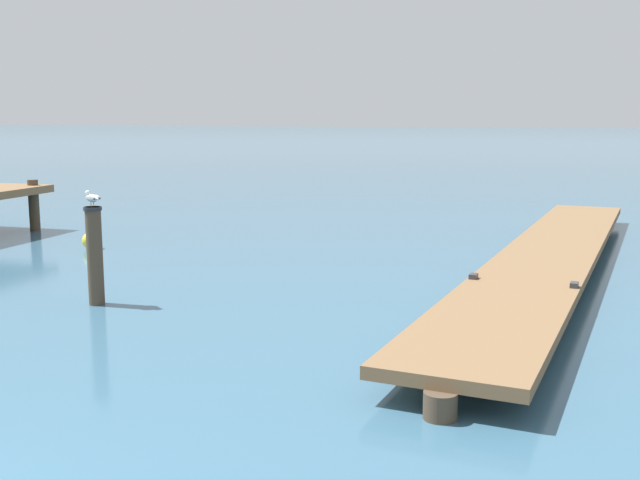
# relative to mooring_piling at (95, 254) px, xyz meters

# --- Properties ---
(floating_dock) EXTENTS (2.91, 16.79, 0.53)m
(floating_dock) POSITION_rel_mooring_piling_xyz_m (6.93, 5.38, -0.50)
(floating_dock) COLOR brown
(floating_dock) RESTS_ON ground
(mooring_piling) EXTENTS (0.30, 0.30, 1.65)m
(mooring_piling) POSITION_rel_mooring_piling_xyz_m (0.00, 0.00, 0.00)
(mooring_piling) COLOR #4C3D2D
(mooring_piling) RESTS_ON ground
(perched_seagull) EXTENTS (0.37, 0.22, 0.27)m
(perched_seagull) POSITION_rel_mooring_piling_xyz_m (0.01, -0.00, 0.94)
(perched_seagull) COLOR gold
(perched_seagull) RESTS_ON mooring_piling
(mooring_buoy) EXTENTS (0.40, 0.40, 0.47)m
(mooring_buoy) POSITION_rel_mooring_piling_xyz_m (-3.46, 4.44, -0.66)
(mooring_buoy) COLOR yellow
(mooring_buoy) RESTS_ON ground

